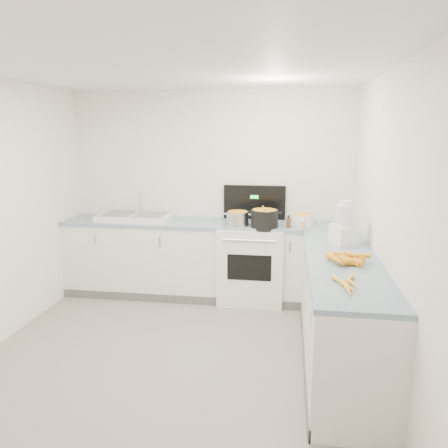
# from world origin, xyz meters

# --- Properties ---
(floor) EXTENTS (3.50, 4.00, 0.00)m
(floor) POSITION_xyz_m (0.00, 0.00, 0.00)
(floor) COLOR gray
(floor) RESTS_ON ground
(ceiling) EXTENTS (3.50, 4.00, 0.00)m
(ceiling) POSITION_xyz_m (0.00, 0.00, 2.50)
(ceiling) COLOR white
(ceiling) RESTS_ON ground
(wall_back) EXTENTS (3.50, 0.00, 2.50)m
(wall_back) POSITION_xyz_m (0.00, 2.00, 1.25)
(wall_back) COLOR white
(wall_back) RESTS_ON ground
(wall_front) EXTENTS (3.50, 0.00, 2.50)m
(wall_front) POSITION_xyz_m (0.00, -2.00, 1.25)
(wall_front) COLOR white
(wall_front) RESTS_ON ground
(wall_right) EXTENTS (0.00, 4.00, 2.50)m
(wall_right) POSITION_xyz_m (1.75, 0.00, 1.25)
(wall_right) COLOR white
(wall_right) RESTS_ON ground
(counter_back) EXTENTS (3.50, 0.62, 0.94)m
(counter_back) POSITION_xyz_m (0.00, 1.70, 0.47)
(counter_back) COLOR white
(counter_back) RESTS_ON ground
(counter_right) EXTENTS (0.62, 2.20, 0.94)m
(counter_right) POSITION_xyz_m (1.45, 0.30, 0.47)
(counter_right) COLOR white
(counter_right) RESTS_ON ground
(stove) EXTENTS (0.76, 0.65, 1.36)m
(stove) POSITION_xyz_m (0.55, 1.69, 0.47)
(stove) COLOR white
(stove) RESTS_ON ground
(sink) EXTENTS (0.86, 0.52, 0.31)m
(sink) POSITION_xyz_m (-0.90, 1.70, 0.98)
(sink) COLOR white
(sink) RESTS_ON counter_back
(steel_pot) EXTENTS (0.30, 0.30, 0.19)m
(steel_pot) POSITION_xyz_m (0.39, 1.53, 1.01)
(steel_pot) COLOR silver
(steel_pot) RESTS_ON stove
(black_pot) EXTENTS (0.38, 0.38, 0.22)m
(black_pot) POSITION_xyz_m (0.70, 1.52, 1.03)
(black_pot) COLOR black
(black_pot) RESTS_ON stove
(wooden_spoon) EXTENTS (0.09, 0.40, 0.02)m
(wooden_spoon) POSITION_xyz_m (0.70, 1.52, 1.15)
(wooden_spoon) COLOR #AD7A47
(wooden_spoon) RESTS_ON black_pot
(mixing_bowl) EXTENTS (0.32, 0.32, 0.12)m
(mixing_bowl) POSITION_xyz_m (1.13, 1.70, 1.00)
(mixing_bowl) COLOR white
(mixing_bowl) RESTS_ON counter_back
(extract_bottle) EXTENTS (0.05, 0.05, 0.12)m
(extract_bottle) POSITION_xyz_m (0.97, 1.52, 1.00)
(extract_bottle) COLOR #593319
(extract_bottle) RESTS_ON counter_back
(spice_jar) EXTENTS (0.05, 0.05, 0.09)m
(spice_jar) POSITION_xyz_m (1.13, 1.50, 0.98)
(spice_jar) COLOR #E5B266
(spice_jar) RESTS_ON counter_back
(food_processor) EXTENTS (0.29, 0.31, 0.42)m
(food_processor) POSITION_xyz_m (1.51, 0.87, 1.12)
(food_processor) COLOR white
(food_processor) RESTS_ON counter_right
(carrot_pile) EXTENTS (0.38, 0.40, 0.09)m
(carrot_pile) POSITION_xyz_m (1.46, 0.23, 0.98)
(carrot_pile) COLOR #FCA61E
(carrot_pile) RESTS_ON counter_right
(peeled_carrots) EXTENTS (0.19, 0.42, 0.04)m
(peeled_carrots) POSITION_xyz_m (1.39, -0.35, 0.96)
(peeled_carrots) COLOR #FFAB26
(peeled_carrots) RESTS_ON counter_right
(peelings) EXTENTS (0.19, 0.28, 0.01)m
(peelings) POSITION_xyz_m (-1.12, 1.69, 1.02)
(peelings) COLOR tan
(peelings) RESTS_ON sink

